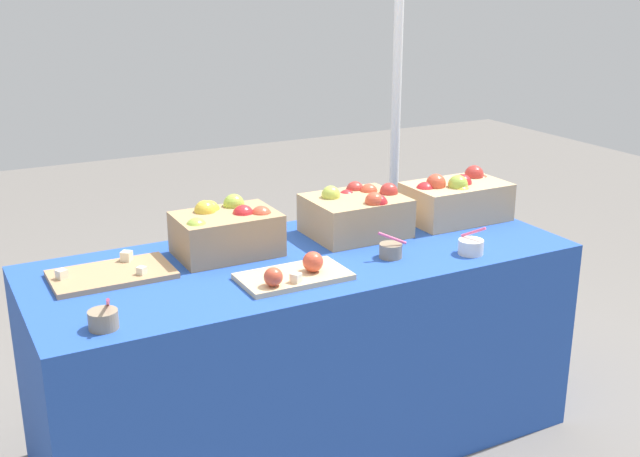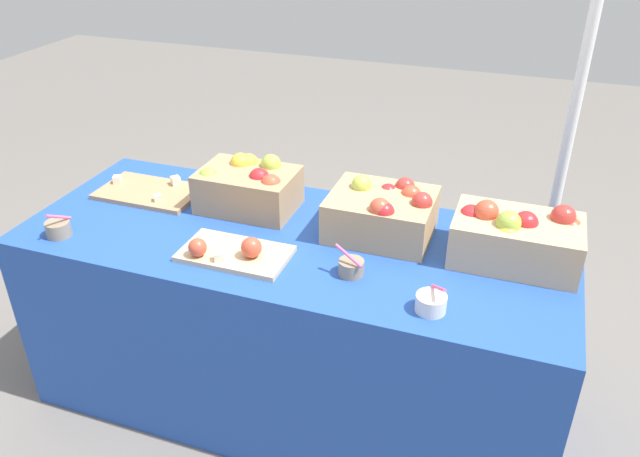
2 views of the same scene
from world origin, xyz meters
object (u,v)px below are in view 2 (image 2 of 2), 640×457
object	(u,v)px
apple_crate_left	(516,237)
sample_bowl_far	(431,303)
apple_crate_right	(249,187)
tent_pole	(575,106)
sample_bowl_near	(58,229)
apple_crate_middle	(383,212)
sample_bowl_mid	(351,267)
cutting_board_front	(233,252)
cutting_board_back	(150,192)

from	to	relation	value
apple_crate_left	sample_bowl_far	distance (m)	0.41
apple_crate_right	tent_pole	bearing A→B (deg)	28.73
apple_crate_right	sample_bowl_near	world-z (taller)	apple_crate_right
apple_crate_middle	sample_bowl_mid	size ratio (longest dim) A/B	3.44
apple_crate_right	sample_bowl_mid	size ratio (longest dim) A/B	3.44
sample_bowl_far	sample_bowl_mid	bearing A→B (deg)	159.40
apple_crate_middle	tent_pole	bearing A→B (deg)	47.20
sample_bowl_near	sample_bowl_far	world-z (taller)	sample_bowl_near
cutting_board_front	tent_pole	xyz separation A→B (m)	(0.99, 0.93, 0.30)
cutting_board_back	sample_bowl_far	distance (m)	1.23
apple_crate_right	sample_bowl_near	distance (m)	0.67
tent_pole	sample_bowl_near	bearing A→B (deg)	-148.10
apple_crate_middle	sample_bowl_mid	xyz separation A→B (m)	(-0.03, -0.28, -0.06)
apple_crate_left	apple_crate_middle	bearing A→B (deg)	176.19
cutting_board_back	sample_bowl_mid	size ratio (longest dim) A/B	3.82
cutting_board_front	cutting_board_back	world-z (taller)	cutting_board_front
apple_crate_left	cutting_board_front	bearing A→B (deg)	-161.60
apple_crate_right	sample_bowl_mid	bearing A→B (deg)	-31.67
apple_crate_right	tent_pole	distance (m)	1.26
apple_crate_right	cutting_board_back	xyz separation A→B (m)	(-0.42, -0.03, -0.08)
apple_crate_middle	apple_crate_right	bearing A→B (deg)	177.57
sample_bowl_mid	tent_pole	bearing A→B (deg)	56.35
cutting_board_front	sample_bowl_far	bearing A→B (deg)	-5.76
apple_crate_left	cutting_board_back	distance (m)	1.38
apple_crate_left	sample_bowl_mid	distance (m)	0.54
cutting_board_front	sample_bowl_near	bearing A→B (deg)	-173.32
cutting_board_back	sample_bowl_mid	xyz separation A→B (m)	(0.91, -0.27, 0.02)
cutting_board_back	tent_pole	xyz separation A→B (m)	(1.50, 0.63, 0.32)
apple_crate_right	tent_pole	xyz separation A→B (m)	(1.09, 0.60, 0.24)
apple_crate_middle	cutting_board_back	world-z (taller)	apple_crate_middle
apple_crate_left	apple_crate_right	bearing A→B (deg)	176.93
apple_crate_right	sample_bowl_near	xyz separation A→B (m)	(-0.53, -0.41, -0.06)
apple_crate_left	apple_crate_right	size ratio (longest dim) A/B	1.13
sample_bowl_far	cutting_board_back	bearing A→B (deg)	162.33
cutting_board_front	sample_bowl_mid	bearing A→B (deg)	5.12
apple_crate_left	sample_bowl_near	xyz separation A→B (m)	(-1.49, -0.36, -0.06)
apple_crate_middle	sample_bowl_far	world-z (taller)	apple_crate_middle
apple_crate_left	cutting_board_front	world-z (taller)	apple_crate_left
cutting_board_back	apple_crate_right	bearing A→B (deg)	4.03
apple_crate_middle	cutting_board_front	world-z (taller)	apple_crate_middle
sample_bowl_mid	sample_bowl_far	size ratio (longest dim) A/B	1.00
apple_crate_left	sample_bowl_far	world-z (taller)	apple_crate_left
apple_crate_middle	sample_bowl_near	distance (m)	1.12
cutting_board_back	sample_bowl_mid	world-z (taller)	sample_bowl_mid
cutting_board_front	tent_pole	size ratio (longest dim) A/B	0.17
apple_crate_right	cutting_board_front	bearing A→B (deg)	-73.48
apple_crate_right	cutting_board_back	bearing A→B (deg)	-175.97
sample_bowl_mid	sample_bowl_near	bearing A→B (deg)	-173.92
apple_crate_left	cutting_board_back	world-z (taller)	apple_crate_left
cutting_board_front	sample_bowl_mid	size ratio (longest dim) A/B	3.49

